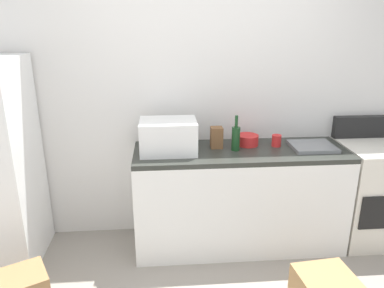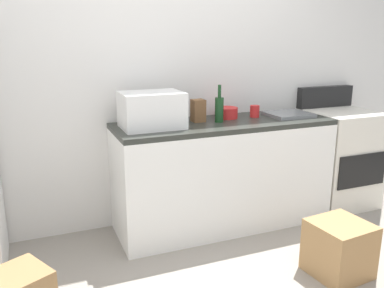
{
  "view_description": "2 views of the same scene",
  "coord_description": "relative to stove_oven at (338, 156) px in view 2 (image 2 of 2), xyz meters",
  "views": [
    {
      "loc": [
        -0.35,
        -1.7,
        1.95
      ],
      "look_at": [
        -0.15,
        0.82,
        1.09
      ],
      "focal_mm": 34.7,
      "sensor_mm": 36.0,
      "label": 1
    },
    {
      "loc": [
        -1.16,
        -1.71,
        1.57
      ],
      "look_at": [
        -0.13,
        0.83,
        0.84
      ],
      "focal_mm": 38.13,
      "sensor_mm": 36.0,
      "label": 2
    }
  ],
  "objects": [
    {
      "name": "coffee_mug",
      "position": [
        -0.9,
        0.07,
        0.48
      ],
      "size": [
        0.08,
        0.08,
        0.1
      ],
      "primitive_type": "cylinder",
      "color": "red",
      "rests_on": "kitchen_counter"
    },
    {
      "name": "mixing_bowl",
      "position": [
        -1.14,
        0.12,
        0.48
      ],
      "size": [
        0.19,
        0.19,
        0.09
      ],
      "primitive_type": "cylinder",
      "color": "red",
      "rests_on": "kitchen_counter"
    },
    {
      "name": "cardboard_box_small",
      "position": [
        -0.84,
        -1.0,
        -0.28
      ],
      "size": [
        0.4,
        0.39,
        0.37
      ],
      "primitive_type": "cube",
      "rotation": [
        0.0,
        0.0,
        0.1
      ],
      "color": "#A37A4C",
      "rests_on": "ground_plane"
    },
    {
      "name": "knife_block",
      "position": [
        -1.42,
        0.07,
        0.52
      ],
      "size": [
        0.1,
        0.1,
        0.18
      ],
      "primitive_type": "cube",
      "color": "brown",
      "rests_on": "kitchen_counter"
    },
    {
      "name": "microwave",
      "position": [
        -1.83,
        -0.0,
        0.57
      ],
      "size": [
        0.46,
        0.34,
        0.27
      ],
      "primitive_type": "cube",
      "color": "white",
      "rests_on": "kitchen_counter"
    },
    {
      "name": "wine_bottle",
      "position": [
        -1.27,
        -0.01,
        0.54
      ],
      "size": [
        0.07,
        0.07,
        0.3
      ],
      "color": "#193F1E",
      "rests_on": "kitchen_counter"
    },
    {
      "name": "wall_back",
      "position": [
        -1.52,
        0.34,
        0.83
      ],
      "size": [
        5.0,
        0.1,
        2.6
      ],
      "primitive_type": "cube",
      "color": "silver",
      "rests_on": "ground_plane"
    },
    {
      "name": "sink_basin",
      "position": [
        -0.6,
        -0.01,
        0.45
      ],
      "size": [
        0.36,
        0.32,
        0.03
      ],
      "primitive_type": "cube",
      "color": "slate",
      "rests_on": "kitchen_counter"
    },
    {
      "name": "kitchen_counter",
      "position": [
        -1.22,
        -0.01,
        -0.02
      ],
      "size": [
        1.8,
        0.6,
        0.9
      ],
      "color": "white",
      "rests_on": "ground_plane"
    },
    {
      "name": "stove_oven",
      "position": [
        0.0,
        0.0,
        0.0
      ],
      "size": [
        0.6,
        0.61,
        1.1
      ],
      "color": "silver",
      "rests_on": "ground_plane"
    }
  ]
}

